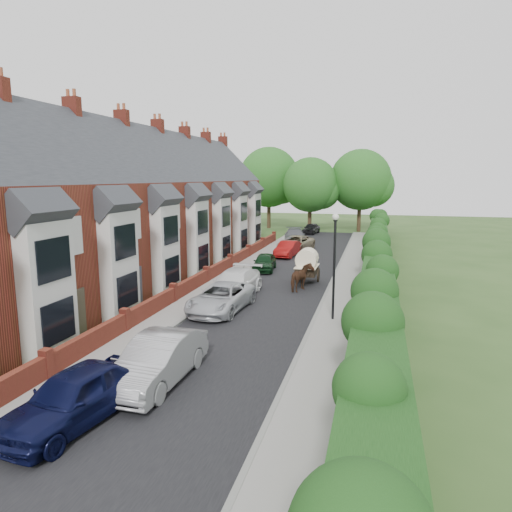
% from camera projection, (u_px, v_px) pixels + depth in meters
% --- Properties ---
extents(ground, '(140.00, 140.00, 0.00)m').
position_uv_depth(ground, '(241.00, 344.00, 18.91)').
color(ground, '#2D4C1E').
rests_on(ground, ground).
extents(road, '(6.00, 58.00, 0.02)m').
position_uv_depth(road, '(282.00, 284.00, 29.51)').
color(road, black).
rests_on(road, ground).
extents(pavement_hedge_side, '(2.20, 58.00, 0.12)m').
position_uv_depth(pavement_hedge_side, '(347.00, 287.00, 28.46)').
color(pavement_hedge_side, gray).
rests_on(pavement_hedge_side, ground).
extents(pavement_house_side, '(1.70, 58.00, 0.12)m').
position_uv_depth(pavement_house_side, '(226.00, 280.00, 30.48)').
color(pavement_house_side, gray).
rests_on(pavement_house_side, ground).
extents(kerb_hedge_side, '(0.18, 58.00, 0.13)m').
position_uv_depth(kerb_hedge_side, '(330.00, 286.00, 28.73)').
color(kerb_hedge_side, gray).
rests_on(kerb_hedge_side, ground).
extents(kerb_house_side, '(0.18, 58.00, 0.13)m').
position_uv_depth(kerb_house_side, '(237.00, 280.00, 30.28)').
color(kerb_house_side, gray).
rests_on(kerb_house_side, ground).
extents(hedge, '(2.10, 58.00, 2.85)m').
position_uv_depth(hedge, '(378.00, 264.00, 27.74)').
color(hedge, '#143510').
rests_on(hedge, ground).
extents(terrace_row, '(9.05, 40.50, 11.50)m').
position_uv_depth(terrace_row, '(128.00, 213.00, 30.42)').
color(terrace_row, maroon).
rests_on(terrace_row, ground).
extents(garden_wall_row, '(0.35, 40.35, 1.10)m').
position_uv_depth(garden_wall_row, '(206.00, 276.00, 29.71)').
color(garden_wall_row, maroon).
rests_on(garden_wall_row, ground).
extents(lamppost, '(0.32, 0.32, 5.16)m').
position_uv_depth(lamppost, '(335.00, 253.00, 21.30)').
color(lamppost, black).
rests_on(lamppost, ground).
extents(tree_far_left, '(7.14, 6.80, 9.29)m').
position_uv_depth(tree_far_left, '(313.00, 186.00, 56.77)').
color(tree_far_left, '#332316').
rests_on(tree_far_left, ground).
extents(tree_far_right, '(7.98, 7.60, 10.31)m').
position_uv_depth(tree_far_right, '(364.00, 181.00, 57.04)').
color(tree_far_right, '#332316').
rests_on(tree_far_right, ground).
extents(tree_far_back, '(8.40, 8.00, 10.82)m').
position_uv_depth(tree_far_back, '(272.00, 179.00, 60.98)').
color(tree_far_back, '#332316').
rests_on(tree_far_back, ground).
extents(car_navy, '(2.61, 4.86, 1.57)m').
position_uv_depth(car_navy, '(75.00, 396.00, 12.69)').
color(car_navy, black).
rests_on(car_navy, ground).
extents(car_silver_a, '(1.77, 4.86, 1.59)m').
position_uv_depth(car_silver_a, '(158.00, 360.00, 15.19)').
color(car_silver_a, '#9E9DA1').
rests_on(car_silver_a, ground).
extents(car_silver_b, '(2.64, 5.18, 1.40)m').
position_uv_depth(car_silver_b, '(221.00, 298.00, 23.42)').
color(car_silver_b, silver).
rests_on(car_silver_b, ground).
extents(car_white, '(2.37, 5.41, 1.55)m').
position_uv_depth(car_white, '(234.00, 284.00, 26.13)').
color(car_white, white).
rests_on(car_white, ground).
extents(car_green, '(1.89, 3.86, 1.27)m').
position_uv_depth(car_green, '(264.00, 262.00, 33.63)').
color(car_green, black).
rests_on(car_green, ground).
extents(car_red, '(1.86, 4.21, 1.34)m').
position_uv_depth(car_red, '(288.00, 249.00, 39.59)').
color(car_red, maroon).
rests_on(car_red, ground).
extents(car_beige, '(3.31, 5.41, 1.40)m').
position_uv_depth(car_beige, '(296.00, 243.00, 42.78)').
color(car_beige, tan).
rests_on(car_beige, ground).
extents(car_grey, '(3.10, 5.55, 1.52)m').
position_uv_depth(car_grey, '(295.00, 236.00, 47.54)').
color(car_grey, '#595A61').
rests_on(car_grey, ground).
extents(car_black, '(2.04, 3.97, 1.29)m').
position_uv_depth(car_black, '(311.00, 229.00, 55.66)').
color(car_black, black).
rests_on(car_black, ground).
extents(horse, '(1.38, 2.11, 1.64)m').
position_uv_depth(horse, '(302.00, 278.00, 27.51)').
color(horse, '#442818').
rests_on(horse, ground).
extents(horse_cart, '(1.44, 3.18, 2.29)m').
position_uv_depth(horse_cart, '(307.00, 264.00, 29.42)').
color(horse_cart, black).
rests_on(horse_cart, ground).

